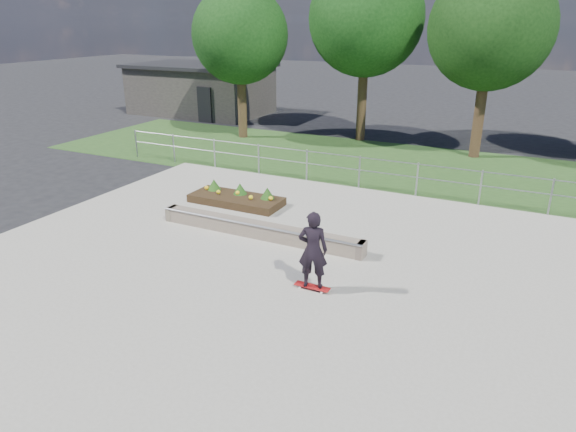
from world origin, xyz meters
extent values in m
plane|color=black|center=(0.00, 0.00, 0.00)|extent=(120.00, 120.00, 0.00)
cube|color=#24441B|center=(0.00, 11.00, 0.01)|extent=(30.00, 8.00, 0.02)
cube|color=gray|center=(0.00, 0.00, 0.03)|extent=(15.00, 15.00, 0.06)
cylinder|color=gray|center=(-10.00, 7.50, 0.60)|extent=(0.06, 0.06, 1.20)
cylinder|color=#9CA0A5|center=(-8.00, 7.50, 0.60)|extent=(0.06, 0.06, 1.20)
cylinder|color=#989AA0|center=(-6.00, 7.50, 0.60)|extent=(0.06, 0.06, 1.20)
cylinder|color=#92939A|center=(-4.00, 7.50, 0.60)|extent=(0.06, 0.06, 1.20)
cylinder|color=#9C9FA5|center=(-2.00, 7.50, 0.60)|extent=(0.06, 0.06, 1.20)
cylinder|color=gray|center=(0.00, 7.50, 0.60)|extent=(0.06, 0.06, 1.20)
cylinder|color=#95989D|center=(2.00, 7.50, 0.60)|extent=(0.06, 0.06, 1.20)
cylinder|color=gray|center=(4.00, 7.50, 0.60)|extent=(0.06, 0.06, 1.20)
cylinder|color=gray|center=(6.00, 7.50, 0.60)|extent=(0.06, 0.06, 1.20)
cylinder|color=gray|center=(0.00, 7.50, 1.15)|extent=(20.00, 0.04, 0.04)
cylinder|color=#93969B|center=(0.00, 7.50, 0.70)|extent=(20.00, 0.04, 0.04)
cube|color=#2E2C29|center=(-14.00, 18.00, 1.40)|extent=(8.00, 5.00, 2.80)
cube|color=black|center=(-14.00, 18.00, 2.90)|extent=(8.40, 5.40, 0.20)
cube|color=black|center=(-12.00, 15.45, 1.00)|extent=(0.90, 0.10, 2.00)
cylinder|color=#362515|center=(-8.00, 13.00, 1.46)|extent=(0.44, 0.44, 2.93)
sphere|color=black|center=(-8.00, 13.00, 4.88)|extent=(4.55, 4.55, 4.55)
cylinder|color=#352415|center=(-2.50, 15.00, 1.69)|extent=(0.44, 0.44, 3.38)
sphere|color=black|center=(-2.50, 15.00, 5.62)|extent=(5.25, 5.25, 5.25)
cylinder|color=#382416|center=(3.00, 14.00, 1.57)|extent=(0.44, 0.44, 3.15)
sphere|color=black|center=(3.00, 14.00, 5.25)|extent=(4.90, 4.90, 4.90)
cube|color=#685A4D|center=(-1.02, 2.16, 0.26)|extent=(6.00, 0.40, 0.40)
cylinder|color=#95979D|center=(-1.02, 1.96, 0.46)|extent=(6.00, 0.06, 0.06)
cube|color=brown|center=(-3.92, 2.16, 0.26)|extent=(0.15, 0.42, 0.40)
cube|color=brown|center=(1.88, 2.16, 0.26)|extent=(0.15, 0.42, 0.40)
cube|color=black|center=(-2.97, 4.19, 0.18)|extent=(3.00, 1.20, 0.25)
sphere|color=yellow|center=(-4.17, 4.29, 0.39)|extent=(0.14, 0.14, 0.14)
sphere|color=yellow|center=(-3.57, 4.09, 0.39)|extent=(0.14, 0.14, 0.14)
sphere|color=yellow|center=(-2.97, 4.29, 0.39)|extent=(0.14, 0.14, 0.14)
sphere|color=yellow|center=(-2.37, 4.09, 0.39)|extent=(0.14, 0.14, 0.14)
sphere|color=yellow|center=(-1.77, 4.29, 0.39)|extent=(0.14, 0.14, 0.14)
cone|color=#204A15|center=(-3.97, 4.44, 0.49)|extent=(0.44, 0.44, 0.36)
cone|color=#1C4915|center=(-2.97, 4.44, 0.49)|extent=(0.44, 0.44, 0.36)
cone|color=#1C4413|center=(-1.97, 4.44, 0.49)|extent=(0.44, 0.44, 0.36)
cylinder|color=white|center=(1.20, 0.06, 0.09)|extent=(0.05, 0.03, 0.05)
cylinder|color=white|center=(1.20, 0.24, 0.09)|extent=(0.05, 0.03, 0.05)
cylinder|color=silver|center=(1.72, 0.06, 0.09)|extent=(0.05, 0.03, 0.05)
cylinder|color=silver|center=(1.72, 0.24, 0.09)|extent=(0.05, 0.03, 0.05)
cylinder|color=gray|center=(1.20, 0.15, 0.11)|extent=(0.02, 0.18, 0.02)
cylinder|color=gray|center=(1.72, 0.15, 0.11)|extent=(0.02, 0.18, 0.02)
cube|color=maroon|center=(1.46, 0.15, 0.13)|extent=(0.80, 0.21, 0.02)
imported|color=black|center=(1.46, 0.15, 1.01)|extent=(0.72, 0.57, 1.74)
camera|label=1|loc=(5.36, -8.96, 5.60)|focal=32.00mm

